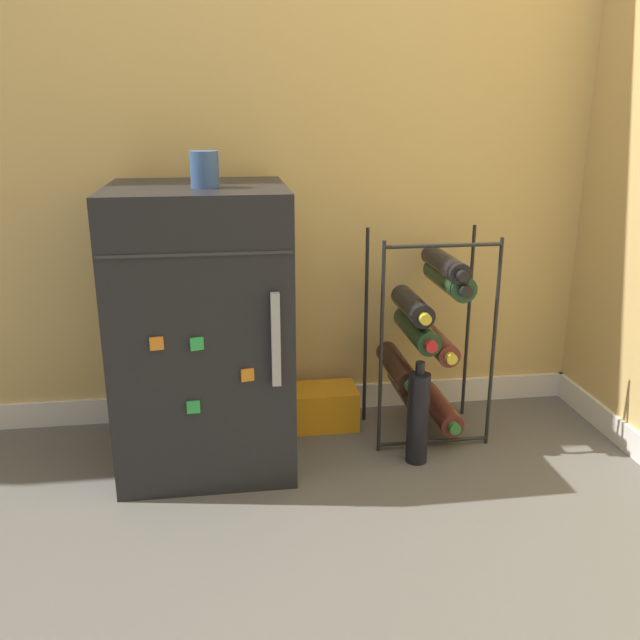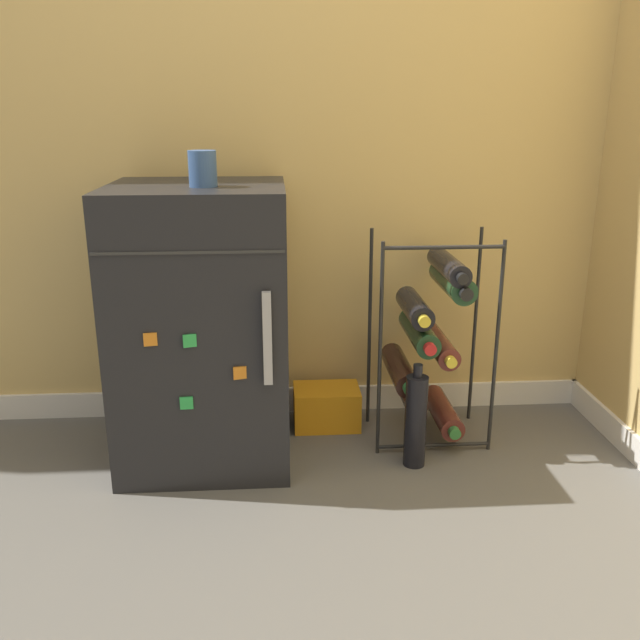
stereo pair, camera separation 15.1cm
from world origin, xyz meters
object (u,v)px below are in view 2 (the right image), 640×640
at_px(wine_rack, 429,339).
at_px(loose_bottle_floor, 416,420).
at_px(mini_fridge, 203,325).
at_px(soda_box, 327,407).
at_px(fridge_top_cup, 203,169).

relative_size(wine_rack, loose_bottle_floor, 2.07).
height_order(mini_fridge, soda_box, mini_fridge).
relative_size(mini_fridge, fridge_top_cup, 8.60).
bearing_deg(loose_bottle_floor, fridge_top_cup, 172.97).
bearing_deg(wine_rack, mini_fridge, -175.34).
bearing_deg(soda_box, mini_fridge, -158.13).
distance_m(soda_box, fridge_top_cup, 0.93).
bearing_deg(wine_rack, fridge_top_cup, -170.33).
xyz_separation_m(mini_fridge, loose_bottle_floor, (0.64, -0.13, -0.28)).
distance_m(wine_rack, soda_box, 0.44).
bearing_deg(fridge_top_cup, soda_box, 30.74).
xyz_separation_m(soda_box, fridge_top_cup, (-0.36, -0.22, 0.83)).
xyz_separation_m(wine_rack, soda_box, (-0.32, 0.10, -0.28)).
bearing_deg(mini_fridge, loose_bottle_floor, -11.83).
relative_size(wine_rack, soda_box, 3.04).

